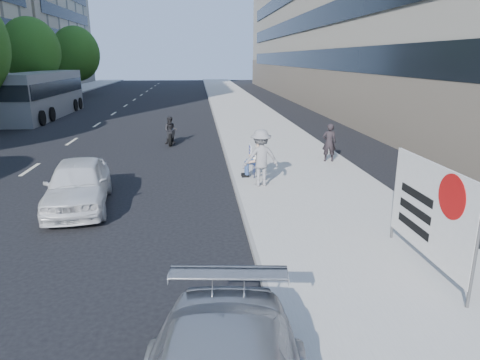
{
  "coord_description": "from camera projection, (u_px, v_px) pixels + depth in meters",
  "views": [
    {
      "loc": [
        0.26,
        -9.3,
        4.3
      ],
      "look_at": [
        1.39,
        2.27,
        0.97
      ],
      "focal_mm": 32.0,
      "sensor_mm": 36.0,
      "label": 1
    }
  ],
  "objects": [
    {
      "name": "pedestrian_woman",
      "position": [
        329.0,
        142.0,
        17.64
      ],
      "size": [
        0.62,
        0.45,
        1.58
      ],
      "primitive_type": "imported",
      "rotation": [
        0.0,
        0.0,
        3.01
      ],
      "color": "black",
      "rests_on": "near_sidewalk"
    },
    {
      "name": "bus",
      "position": [
        43.0,
        95.0,
        31.98
      ],
      "size": [
        2.76,
        12.07,
        3.3
      ],
      "rotation": [
        0.0,
        0.0,
        -0.01
      ],
      "color": "slate",
      "rests_on": "ground"
    },
    {
      "name": "motorcycle",
      "position": [
        171.0,
        132.0,
        22.04
      ],
      "size": [
        0.73,
        2.05,
        1.42
      ],
      "rotation": [
        0.0,
        0.0,
        -0.08
      ],
      "color": "black",
      "rests_on": "ground"
    },
    {
      "name": "seated_protester",
      "position": [
        256.0,
        157.0,
        15.4
      ],
      "size": [
        0.83,
        1.12,
        1.31
      ],
      "color": "navy",
      "rests_on": "near_sidewalk"
    },
    {
      "name": "near_sidewalk",
      "position": [
        253.0,
        121.0,
        29.55
      ],
      "size": [
        5.0,
        120.0,
        0.15
      ],
      "primitive_type": "cube",
      "color": "#A3A099",
      "rests_on": "ground"
    },
    {
      "name": "tree_far_d",
      "position": [
        31.0,
        51.0,
        36.14
      ],
      "size": [
        4.8,
        4.8,
        7.65
      ],
      "color": "#382616",
      "rests_on": "ground"
    },
    {
      "name": "protest_banner",
      "position": [
        430.0,
        210.0,
        8.46
      ],
      "size": [
        0.08,
        3.06,
        2.2
      ],
      "color": "#4C4C4C",
      "rests_on": "near_sidewalk"
    },
    {
      "name": "tree_far_e",
      "position": [
        76.0,
        54.0,
        49.57
      ],
      "size": [
        5.4,
        5.4,
        7.89
      ],
      "color": "#382616",
      "rests_on": "ground"
    },
    {
      "name": "ground",
      "position": [
        191.0,
        248.0,
        10.06
      ],
      "size": [
        160.0,
        160.0,
        0.0
      ],
      "primitive_type": "plane",
      "color": "black",
      "rests_on": "ground"
    },
    {
      "name": "jogger",
      "position": [
        261.0,
        158.0,
        14.21
      ],
      "size": [
        1.33,
        0.91,
        1.9
      ],
      "primitive_type": "imported",
      "rotation": [
        0.0,
        0.0,
        3.31
      ],
      "color": "gray",
      "rests_on": "near_sidewalk"
    },
    {
      "name": "white_sedan_near",
      "position": [
        78.0,
        184.0,
        12.63
      ],
      "size": [
        2.23,
        4.39,
        1.43
      ],
      "primitive_type": "imported",
      "rotation": [
        0.0,
        0.0,
        0.13
      ],
      "color": "silver",
      "rests_on": "ground"
    }
  ]
}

